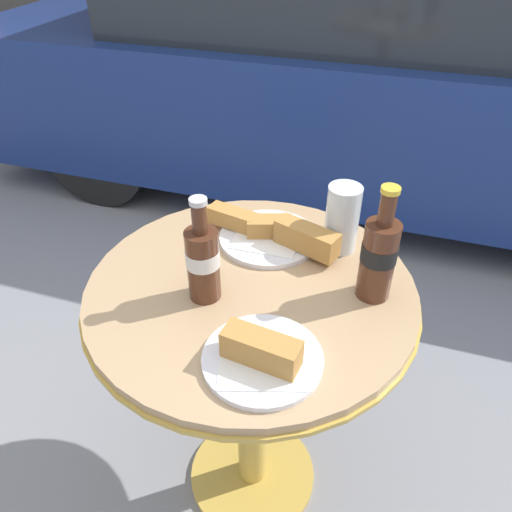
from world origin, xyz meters
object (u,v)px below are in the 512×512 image
(cola_bottle_left, at_px, (379,256))
(lunch_plate_far, at_px, (262,355))
(cola_bottle_right, at_px, (203,260))
(drinking_glass, at_px, (342,221))
(bistro_table, at_px, (251,343))
(parked_car, at_px, (360,59))
(lunch_plate_near, at_px, (273,233))

(cola_bottle_left, relative_size, lunch_plate_far, 1.15)
(lunch_plate_far, bearing_deg, cola_bottle_right, 140.32)
(drinking_glass, relative_size, lunch_plate_far, 0.73)
(drinking_glass, bearing_deg, cola_bottle_right, -132.59)
(bistro_table, xyz_separation_m, drinking_glass, (0.15, 0.19, 0.25))
(cola_bottle_right, distance_m, parked_car, 2.18)
(cola_bottle_right, bearing_deg, lunch_plate_far, -39.68)
(cola_bottle_right, distance_m, lunch_plate_near, 0.24)
(drinking_glass, relative_size, parked_car, 0.04)
(bistro_table, xyz_separation_m, lunch_plate_far, (0.09, -0.19, 0.19))
(cola_bottle_right, bearing_deg, parked_car, 90.02)
(bistro_table, distance_m, drinking_glass, 0.34)
(cola_bottle_right, distance_m, drinking_glass, 0.34)
(cola_bottle_right, xyz_separation_m, lunch_plate_far, (0.16, -0.14, -0.07))
(cola_bottle_left, bearing_deg, parked_car, 98.85)
(drinking_glass, bearing_deg, lunch_plate_far, -99.60)
(parked_car, bearing_deg, drinking_glass, -83.25)
(lunch_plate_far, bearing_deg, cola_bottle_left, 56.99)
(lunch_plate_near, bearing_deg, cola_bottle_left, -24.98)
(bistro_table, height_order, drinking_glass, drinking_glass)
(cola_bottle_left, relative_size, drinking_glass, 1.57)
(bistro_table, height_order, lunch_plate_far, lunch_plate_far)
(cola_bottle_left, height_order, drinking_glass, cola_bottle_left)
(cola_bottle_left, height_order, cola_bottle_right, cola_bottle_left)
(bistro_table, bearing_deg, parked_car, 92.12)
(bistro_table, relative_size, lunch_plate_far, 3.46)
(lunch_plate_near, relative_size, lunch_plate_far, 1.54)
(drinking_glass, relative_size, lunch_plate_near, 0.48)
(cola_bottle_right, relative_size, drinking_glass, 1.44)
(cola_bottle_left, xyz_separation_m, cola_bottle_right, (-0.32, -0.11, -0.01))
(lunch_plate_near, xyz_separation_m, parked_car, (-0.08, 1.95, -0.13))
(cola_bottle_left, relative_size, lunch_plate_near, 0.75)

